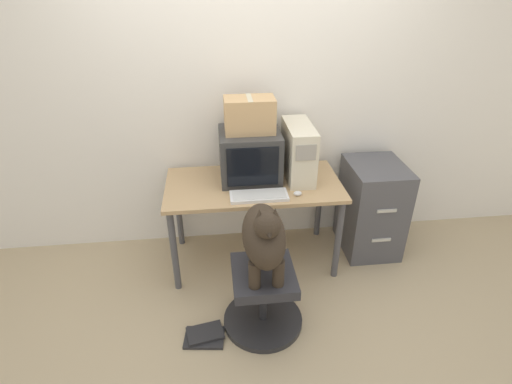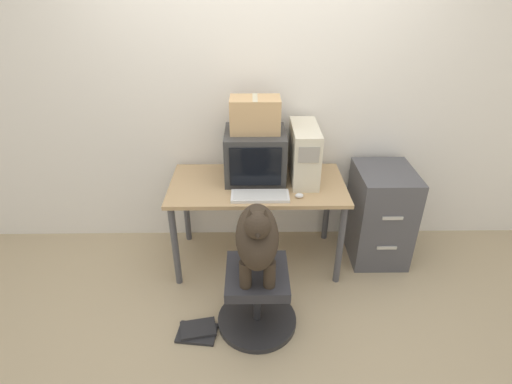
{
  "view_description": "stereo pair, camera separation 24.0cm",
  "coord_description": "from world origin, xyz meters",
  "px_view_note": "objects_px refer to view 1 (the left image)",
  "views": [
    {
      "loc": [
        -0.28,
        -2.32,
        2.15
      ],
      "look_at": [
        -0.01,
        0.05,
        0.81
      ],
      "focal_mm": 28.0,
      "sensor_mm": 36.0,
      "label": 1
    },
    {
      "loc": [
        -0.04,
        -2.33,
        2.15
      ],
      "look_at": [
        -0.01,
        0.05,
        0.81
      ],
      "focal_mm": 28.0,
      "sensor_mm": 36.0,
      "label": 2
    }
  ],
  "objects_px": {
    "office_chair": "(263,298)",
    "book_stack_floor": "(205,336)",
    "filing_cabinet": "(371,208)",
    "dog": "(264,236)",
    "crt_monitor": "(250,155)",
    "keyboard": "(259,196)",
    "pc_tower": "(298,151)",
    "cardboard_box": "(250,115)"
  },
  "relations": [
    {
      "from": "book_stack_floor",
      "to": "cardboard_box",
      "type": "bearing_deg",
      "value": 66.02
    },
    {
      "from": "keyboard",
      "to": "cardboard_box",
      "type": "distance_m",
      "value": 0.59
    },
    {
      "from": "keyboard",
      "to": "cardboard_box",
      "type": "bearing_deg",
      "value": 95.58
    },
    {
      "from": "keyboard",
      "to": "book_stack_floor",
      "type": "relative_size",
      "value": 1.47
    },
    {
      "from": "dog",
      "to": "filing_cabinet",
      "type": "bearing_deg",
      "value": 37.18
    },
    {
      "from": "pc_tower",
      "to": "filing_cabinet",
      "type": "distance_m",
      "value": 0.84
    },
    {
      "from": "book_stack_floor",
      "to": "pc_tower",
      "type": "bearing_deg",
      "value": 48.76
    },
    {
      "from": "pc_tower",
      "to": "dog",
      "type": "height_order",
      "value": "pc_tower"
    },
    {
      "from": "crt_monitor",
      "to": "cardboard_box",
      "type": "distance_m",
      "value": 0.31
    },
    {
      "from": "pc_tower",
      "to": "cardboard_box",
      "type": "height_order",
      "value": "cardboard_box"
    },
    {
      "from": "book_stack_floor",
      "to": "office_chair",
      "type": "bearing_deg",
      "value": 13.05
    },
    {
      "from": "pc_tower",
      "to": "crt_monitor",
      "type": "bearing_deg",
      "value": 177.25
    },
    {
      "from": "filing_cabinet",
      "to": "book_stack_floor",
      "type": "height_order",
      "value": "filing_cabinet"
    },
    {
      "from": "office_chair",
      "to": "keyboard",
      "type": "bearing_deg",
      "value": 86.68
    },
    {
      "from": "crt_monitor",
      "to": "filing_cabinet",
      "type": "xyz_separation_m",
      "value": [
        1.02,
        -0.04,
        -0.52
      ]
    },
    {
      "from": "crt_monitor",
      "to": "office_chair",
      "type": "distance_m",
      "value": 1.05
    },
    {
      "from": "book_stack_floor",
      "to": "keyboard",
      "type": "bearing_deg",
      "value": 53.22
    },
    {
      "from": "crt_monitor",
      "to": "filing_cabinet",
      "type": "height_order",
      "value": "crt_monitor"
    },
    {
      "from": "keyboard",
      "to": "pc_tower",
      "type": "bearing_deg",
      "value": 41.64
    },
    {
      "from": "cardboard_box",
      "to": "office_chair",
      "type": "bearing_deg",
      "value": -89.76
    },
    {
      "from": "pc_tower",
      "to": "office_chair",
      "type": "height_order",
      "value": "pc_tower"
    },
    {
      "from": "keyboard",
      "to": "office_chair",
      "type": "distance_m",
      "value": 0.7
    },
    {
      "from": "filing_cabinet",
      "to": "dog",
      "type": "bearing_deg",
      "value": -142.82
    },
    {
      "from": "pc_tower",
      "to": "cardboard_box",
      "type": "xyz_separation_m",
      "value": [
        -0.37,
        0.02,
        0.29
      ]
    },
    {
      "from": "crt_monitor",
      "to": "dog",
      "type": "xyz_separation_m",
      "value": [
        0.0,
        -0.81,
        -0.17
      ]
    },
    {
      "from": "pc_tower",
      "to": "book_stack_floor",
      "type": "bearing_deg",
      "value": -131.24
    },
    {
      "from": "keyboard",
      "to": "cardboard_box",
      "type": "relative_size",
      "value": 1.14
    },
    {
      "from": "keyboard",
      "to": "book_stack_floor",
      "type": "xyz_separation_m",
      "value": [
        -0.43,
        -0.58,
        -0.72
      ]
    },
    {
      "from": "pc_tower",
      "to": "office_chair",
      "type": "distance_m",
      "value": 1.12
    },
    {
      "from": "keyboard",
      "to": "cardboard_box",
      "type": "height_order",
      "value": "cardboard_box"
    },
    {
      "from": "office_chair",
      "to": "book_stack_floor",
      "type": "distance_m",
      "value": 0.46
    },
    {
      "from": "keyboard",
      "to": "cardboard_box",
      "type": "xyz_separation_m",
      "value": [
        -0.03,
        0.32,
        0.49
      ]
    },
    {
      "from": "cardboard_box",
      "to": "crt_monitor",
      "type": "bearing_deg",
      "value": -90.0
    },
    {
      "from": "crt_monitor",
      "to": "keyboard",
      "type": "height_order",
      "value": "crt_monitor"
    },
    {
      "from": "pc_tower",
      "to": "keyboard",
      "type": "distance_m",
      "value": 0.49
    },
    {
      "from": "cardboard_box",
      "to": "filing_cabinet",
      "type": "bearing_deg",
      "value": -2.36
    },
    {
      "from": "filing_cabinet",
      "to": "book_stack_floor",
      "type": "distance_m",
      "value": 1.7
    },
    {
      "from": "pc_tower",
      "to": "cardboard_box",
      "type": "relative_size",
      "value": 1.33
    },
    {
      "from": "filing_cabinet",
      "to": "crt_monitor",
      "type": "bearing_deg",
      "value": 177.86
    },
    {
      "from": "office_chair",
      "to": "cardboard_box",
      "type": "bearing_deg",
      "value": 90.24
    },
    {
      "from": "crt_monitor",
      "to": "keyboard",
      "type": "relative_size",
      "value": 1.09
    },
    {
      "from": "pc_tower",
      "to": "filing_cabinet",
      "type": "relative_size",
      "value": 0.62
    }
  ]
}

